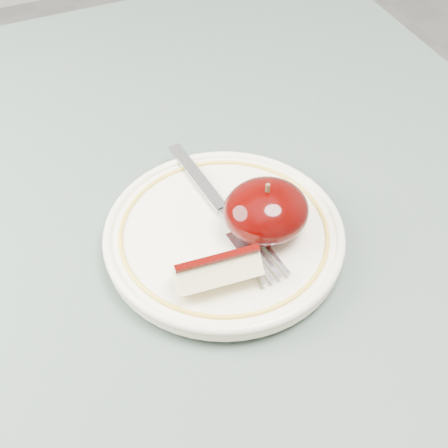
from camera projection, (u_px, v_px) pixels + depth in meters
name	position (u px, v px, depth m)	size (l,w,h in m)	color
table	(148.00, 302.00, 0.64)	(0.90, 0.90, 0.75)	brown
plate	(224.00, 234.00, 0.57)	(0.22, 0.22, 0.02)	white
apple_half	(266.00, 211.00, 0.55)	(0.08, 0.07, 0.06)	black
apple_wedge	(218.00, 271.00, 0.51)	(0.07, 0.04, 0.03)	#FCEFBA
fork	(223.00, 211.00, 0.57)	(0.04, 0.20, 0.00)	gray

